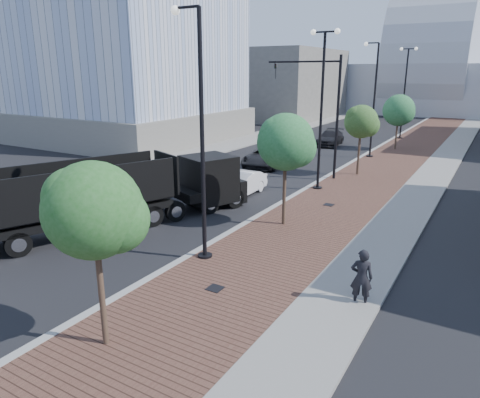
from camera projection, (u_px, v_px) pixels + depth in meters
The scene contains 23 objects.
sidewalk at pixel (419, 150), 40.59m from camera, with size 7.00×140.00×0.12m, color #4C2D23.
concrete_strip at pixel (451, 152), 39.27m from camera, with size 2.40×140.00×0.13m, color slate.
curb at pixel (380, 146), 42.30m from camera, with size 0.30×140.00×0.14m, color gray.
west_sidewalk at pixel (260, 136), 48.65m from camera, with size 4.00×140.00×0.12m, color slate.
dump_truck at pixel (152, 193), 21.51m from camera, with size 7.14×13.19×3.19m.
white_sedan at pixel (241, 184), 25.86m from camera, with size 1.45×4.15×1.37m, color silver.
dark_car_mid at pixel (266, 157), 33.63m from camera, with size 2.48×5.38×1.49m, color black.
dark_car_far at pixel (330, 138), 43.25m from camera, with size 1.99×4.90×1.42m, color black.
pedestrian at pixel (362, 278), 13.64m from camera, with size 0.68×0.45×1.86m, color black.
streetlight_1 at pixel (200, 148), 16.07m from camera, with size 1.44×0.56×9.21m.
streetlight_2 at pixel (321, 110), 25.80m from camera, with size 1.72×0.56×9.28m.
streetlight_3 at pixel (372, 105), 35.90m from camera, with size 1.44×0.56×9.21m.
streetlight_4 at pixel (404, 93), 45.63m from camera, with size 1.72×0.56×9.28m.
traffic_mast at pixel (325, 104), 28.67m from camera, with size 5.09×0.20×8.00m.
tree_0 at pixel (96, 211), 10.72m from camera, with size 2.46×2.42×5.03m.
tree_1 at pixel (287, 142), 19.76m from camera, with size 2.59×2.58×5.28m.
tree_2 at pixel (362, 122), 29.75m from camera, with size 2.31×2.24×4.87m.
tree_3 at pixel (399, 110), 39.70m from camera, with size 2.81×2.81×5.01m.
tower_podium at pixel (133, 125), 47.01m from camera, with size 19.00×19.00×3.00m, color slate.
convention_center at pixel (434, 76), 78.79m from camera, with size 50.00×30.00×50.00m.
commercial_block_nw at pixel (282, 84), 67.21m from camera, with size 14.00×20.00×10.00m, color #605D56.
utility_cover_1 at pixel (215, 288), 14.67m from camera, with size 0.50×0.50×0.02m, color black.
utility_cover_2 at pixel (329, 205), 23.76m from camera, with size 0.50×0.50×0.02m, color black.
Camera 1 is at (9.86, -2.98, 7.08)m, focal length 33.15 mm.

